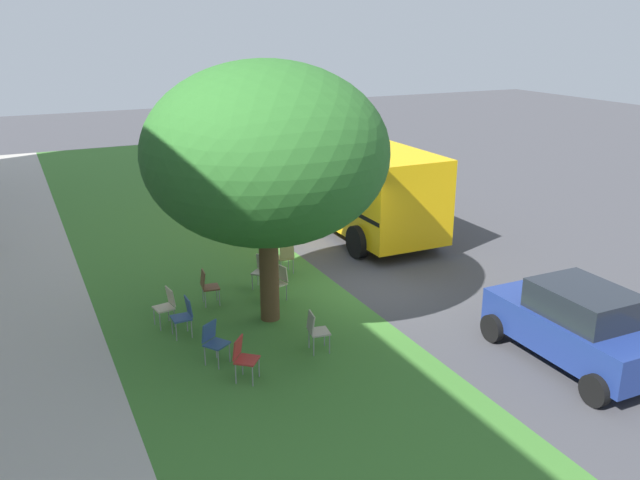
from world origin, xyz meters
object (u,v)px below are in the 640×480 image
Objects in this scene: chair_6 at (286,256)px; chair_3 at (243,356)px; chair_4 at (207,285)px; school_bus at (335,168)px; chair_8 at (279,280)px; street_tree at (266,154)px; chair_1 at (262,269)px; chair_7 at (316,329)px; parked_car at (577,324)px; chair_0 at (214,340)px; chair_5 at (184,314)px; chair_2 at (166,304)px.

chair_3 is at bearing 149.23° from chair_6.
school_bus reaches higher than chair_4.
chair_8 is at bearing -31.94° from chair_3.
chair_1 is (1.85, -0.52, -3.35)m from street_tree.
chair_7 is (0.46, -1.74, 0.00)m from chair_3.
school_bus is at bearing -40.23° from chair_6.
chair_7 is 1.00× the size of chair_8.
parked_car is (-7.07, -3.33, 0.32)m from chair_6.
school_bus is (8.31, -6.87, 1.24)m from chair_0.
chair_4 is 1.00× the size of chair_8.
chair_0 is 2.10m from chair_7.
chair_0 is 1.00× the size of chair_8.
street_tree reaches higher than chair_5.
chair_0 is at bearing -168.32° from chair_2.
chair_0 is 0.95m from chair_3.
chair_4 is 2.75m from chair_6.
chair_3 is at bearing -167.27° from chair_5.
chair_2 is 1.37m from chair_4.
parked_car is (-2.18, -6.24, 0.32)m from chair_3.
chair_5 is 4.28m from chair_6.
street_tree is 6.65× the size of chair_8.
chair_5 is at bearing 12.73° from chair_3.
chair_0 is at bearing -171.47° from chair_5.
chair_7 is at bearing 151.14° from school_bus.
parked_car reaches higher than chair_4.
chair_4 is (-0.44, 1.58, 0.00)m from chair_1.
chair_1 and chair_5 have the same top height.
chair_5 is at bearing 50.15° from chair_7.
chair_3 is 0.08× the size of school_bus.
chair_2 is 3.60m from chair_7.
chair_1 is 0.90m from chair_8.
chair_1 is at bearing 137.44° from school_bus.
chair_2 is 3.14m from chair_3.
chair_4 and chair_6 have the same top height.
street_tree is 3.87m from chair_7.
chair_6 is 7.82m from parked_car.
chair_6 is (4.00, -3.23, 0.00)m from chair_0.
chair_3 is 11.37m from school_bus.
chair_2 and chair_8 have the same top height.
street_tree is 6.65× the size of chair_6.
chair_0 is 2.97m from chair_4.
chair_2 and chair_5 have the same top height.
school_bus is at bearing -35.48° from chair_3.
chair_3 is 0.24× the size of parked_car.
street_tree is 3.91m from chair_5.
street_tree is at bearing 164.38° from chair_1.
chair_8 is at bearing -69.65° from chair_5.
school_bus is (4.31, -3.64, 1.24)m from chair_6.
chair_8 is 7.50m from school_bus.
chair_3 is 1.00× the size of chair_8.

